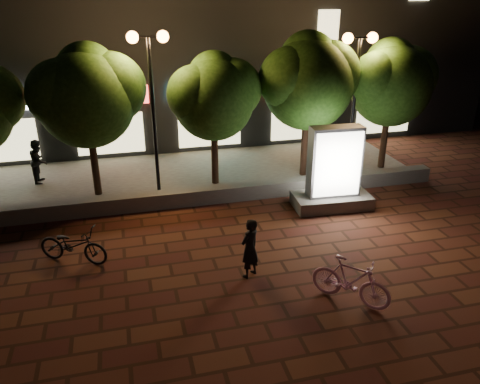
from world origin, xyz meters
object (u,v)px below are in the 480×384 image
object	(u,v)px
tree_mid	(215,94)
scooter_parked	(73,245)
scooter_pink	(351,281)
ad_kiosk	(333,175)
tree_right	(309,79)
rider	(250,248)
tree_left	(87,93)
tree_far_right	(392,80)
street_lamp_left	(150,73)
street_lamp_right	(357,68)
pedestrian	(39,161)

from	to	relation	value
tree_mid	scooter_parked	xyz separation A→B (m)	(-4.55, -4.18, -2.73)
scooter_pink	ad_kiosk	bearing A→B (deg)	26.06
ad_kiosk	tree_mid	bearing A→B (deg)	139.33
tree_mid	ad_kiosk	world-z (taller)	tree_mid
tree_right	rider	world-z (taller)	tree_right
tree_left	ad_kiosk	world-z (taller)	tree_left
tree_mid	ad_kiosk	xyz separation A→B (m)	(3.18, -2.73, -2.16)
tree_left	tree_mid	size ratio (longest dim) A/B	1.09
ad_kiosk	scooter_parked	xyz separation A→B (m)	(-7.73, -1.45, -0.57)
tree_mid	tree_far_right	size ratio (longest dim) A/B	0.95
tree_mid	rider	size ratio (longest dim) A/B	2.95
scooter_parked	rider	bearing A→B (deg)	-85.15
street_lamp_left	street_lamp_right	bearing A→B (deg)	0.00
street_lamp_right	scooter_parked	distance (m)	10.83
ad_kiosk	scooter_pink	bearing A→B (deg)	-109.69
tree_far_right	street_lamp_right	world-z (taller)	street_lamp_right
ad_kiosk	rider	size ratio (longest dim) A/B	1.73
tree_far_right	scooter_pink	world-z (taller)	tree_far_right
tree_left	rider	xyz separation A→B (m)	(3.61, -5.90, -2.68)
ad_kiosk	tree_right	bearing A→B (deg)	87.38
tree_far_right	tree_left	bearing A→B (deg)	180.00
tree_mid	rider	world-z (taller)	tree_mid
ad_kiosk	scooter_parked	world-z (taller)	ad_kiosk
tree_far_right	scooter_pink	distance (m)	9.40
tree_right	tree_far_right	xyz separation A→B (m)	(3.20, -0.00, -0.20)
ad_kiosk	rider	bearing A→B (deg)	-138.46
tree_mid	tree_far_right	distance (m)	6.50
street_lamp_right	ad_kiosk	size ratio (longest dim) A/B	1.89
scooter_pink	tree_right	bearing A→B (deg)	32.08
tree_right	tree_mid	bearing A→B (deg)	-180.00
tree_mid	tree_left	bearing A→B (deg)	180.00
rider	pedestrian	xyz separation A→B (m)	(-5.63, 7.45, 0.09)
tree_left	street_lamp_right	bearing A→B (deg)	-1.68
tree_left	tree_right	size ratio (longest dim) A/B	0.97
scooter_parked	tree_far_right	bearing A→B (deg)	-42.05
street_lamp_right	scooter_parked	size ratio (longest dim) A/B	2.69
street_lamp_left	pedestrian	bearing A→B (deg)	155.42
street_lamp_right	ad_kiosk	world-z (taller)	street_lamp_right
scooter_parked	scooter_pink	bearing A→B (deg)	-91.09
street_lamp_left	tree_far_right	bearing A→B (deg)	1.76
tree_far_right	pedestrian	distance (m)	12.86
tree_right	street_lamp_left	size ratio (longest dim) A/B	0.98
tree_left	street_lamp_right	xyz separation A→B (m)	(8.95, -0.26, 0.45)
street_lamp_left	street_lamp_right	world-z (taller)	street_lamp_left
rider	tree_mid	bearing A→B (deg)	-128.15
street_lamp_right	tree_far_right	bearing A→B (deg)	9.61
street_lamp_right	tree_left	bearing A→B (deg)	178.32
scooter_pink	pedestrian	size ratio (longest dim) A/B	1.17
street_lamp_right	pedestrian	bearing A→B (deg)	170.61
tree_right	street_lamp_right	distance (m)	1.70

